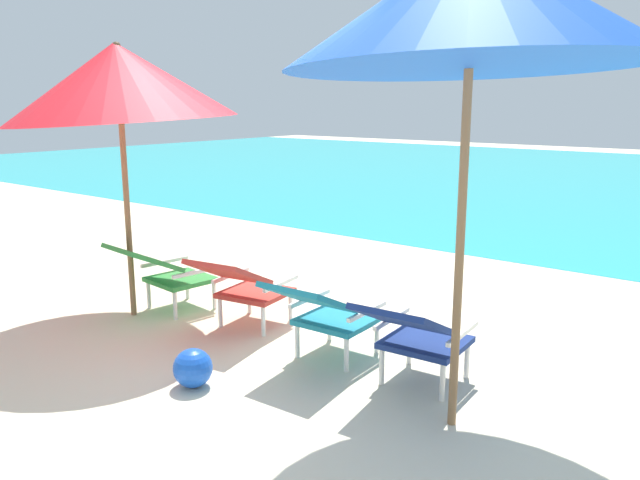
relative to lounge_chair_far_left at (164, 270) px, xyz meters
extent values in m
plane|color=beige|center=(1.31, 4.14, -0.40)|extent=(40.00, 40.00, 0.00)
cube|color=#28B2B7|center=(1.31, 12.72, -0.40)|extent=(40.00, 18.00, 0.01)
cube|color=#338E3D|center=(0.02, 0.17, -0.12)|extent=(0.58, 0.56, 0.04)
cube|color=#338E3D|center=(-0.02, -0.19, 0.15)|extent=(0.58, 0.57, 0.27)
cylinder|color=white|center=(-0.17, 0.41, -0.27)|extent=(0.04, 0.04, 0.26)
cylinder|color=white|center=(0.26, 0.36, -0.27)|extent=(0.04, 0.04, 0.26)
cylinder|color=white|center=(-0.22, -0.01, -0.27)|extent=(0.04, 0.04, 0.26)
cylinder|color=white|center=(0.21, -0.06, -0.27)|extent=(0.04, 0.04, 0.26)
cube|color=white|center=(-0.24, 0.20, 0.00)|extent=(0.09, 0.50, 0.03)
cube|color=white|center=(0.28, 0.14, 0.00)|extent=(0.09, 0.50, 0.03)
cube|color=red|center=(0.85, 0.29, -0.12)|extent=(0.59, 0.57, 0.04)
cube|color=red|center=(0.91, -0.07, 0.15)|extent=(0.59, 0.59, 0.27)
cylinder|color=white|center=(0.60, 0.47, -0.27)|extent=(0.04, 0.04, 0.26)
cylinder|color=white|center=(1.04, 0.53, -0.27)|extent=(0.04, 0.04, 0.26)
cylinder|color=white|center=(0.67, 0.05, -0.27)|extent=(0.04, 0.04, 0.26)
cylinder|color=white|center=(1.10, 0.12, -0.27)|extent=(0.04, 0.04, 0.26)
cube|color=white|center=(0.60, 0.25, 0.00)|extent=(0.10, 0.50, 0.03)
cube|color=white|center=(1.11, 0.33, 0.00)|extent=(0.10, 0.50, 0.03)
cube|color=teal|center=(1.81, 0.17, -0.12)|extent=(0.54, 0.52, 0.04)
cube|color=teal|center=(1.83, -0.20, 0.15)|extent=(0.54, 0.53, 0.27)
cylinder|color=white|center=(1.59, 0.37, -0.27)|extent=(0.04, 0.04, 0.26)
cylinder|color=white|center=(2.03, 0.39, -0.27)|extent=(0.04, 0.04, 0.26)
cylinder|color=white|center=(1.60, -0.05, -0.27)|extent=(0.04, 0.04, 0.26)
cylinder|color=white|center=(2.04, -0.03, -0.27)|extent=(0.04, 0.04, 0.26)
cube|color=white|center=(1.55, 0.16, 0.00)|extent=(0.05, 0.50, 0.03)
cube|color=white|center=(2.07, 0.18, 0.00)|extent=(0.05, 0.50, 0.03)
cube|color=navy|center=(2.55, 0.17, -0.12)|extent=(0.55, 0.53, 0.04)
cube|color=navy|center=(2.58, -0.19, 0.15)|extent=(0.55, 0.55, 0.27)
cylinder|color=white|center=(2.32, 0.37, -0.27)|extent=(0.04, 0.04, 0.26)
cylinder|color=white|center=(2.76, 0.40, -0.27)|extent=(0.04, 0.04, 0.26)
cylinder|color=white|center=(2.35, -0.05, -0.27)|extent=(0.04, 0.04, 0.26)
cylinder|color=white|center=(2.79, -0.02, -0.27)|extent=(0.04, 0.04, 0.26)
cube|color=white|center=(2.29, 0.15, 0.00)|extent=(0.06, 0.50, 0.03)
cube|color=white|center=(2.81, 0.19, 0.00)|extent=(0.06, 0.50, 0.03)
cylinder|color=olive|center=(-0.18, -0.21, 0.47)|extent=(0.05, 0.05, 1.75)
cone|color=red|center=(-0.18, -0.21, 1.63)|extent=(2.74, 2.74, 0.74)
sphere|color=#4C3823|center=(-0.18, -0.21, 1.92)|extent=(0.07, 0.07, 0.07)
cylinder|color=olive|center=(2.97, -0.26, 0.64)|extent=(0.05, 0.05, 2.08)
cone|color=blue|center=(2.97, -0.26, 1.97)|extent=(2.60, 2.59, 0.73)
sphere|color=blue|center=(1.37, -0.86, -0.27)|extent=(0.27, 0.27, 0.27)
camera|label=1|loc=(4.48, -3.48, 1.48)|focal=35.66mm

